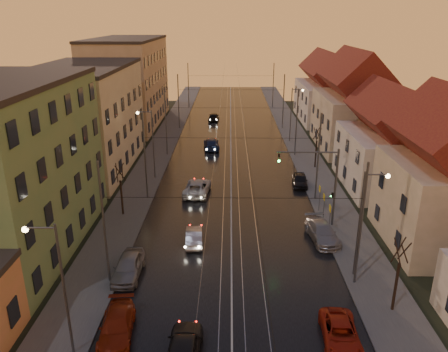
{
  "coord_description": "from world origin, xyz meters",
  "views": [
    {
      "loc": [
        -0.19,
        -17.27,
        17.61
      ],
      "look_at": [
        -0.7,
        21.7,
        3.38
      ],
      "focal_mm": 35.0,
      "sensor_mm": 36.0,
      "label": 1
    }
  ],
  "objects_px": {
    "street_lamp_0": "(57,278)",
    "parked_right_1": "(322,232)",
    "driving_car_3": "(211,144)",
    "driving_car_4": "(214,117)",
    "parked_right_2": "(300,180)",
    "street_lamp_1": "(365,215)",
    "driving_car_0": "(184,348)",
    "parked_left_3": "(128,266)",
    "driving_car_1": "(194,236)",
    "parked_left_2": "(117,326)",
    "street_lamp_3": "(293,110)",
    "driving_car_2": "(197,187)",
    "street_lamp_2": "(150,138)",
    "traffic_light_mast": "(324,178)",
    "parked_right_0": "(341,334)"
  },
  "relations": [
    {
      "from": "driving_car_2",
      "to": "parked_right_1",
      "type": "distance_m",
      "value": 14.97
    },
    {
      "from": "parked_left_2",
      "to": "driving_car_3",
      "type": "bearing_deg",
      "value": 78.71
    },
    {
      "from": "street_lamp_0",
      "to": "parked_right_1",
      "type": "distance_m",
      "value": 21.83
    },
    {
      "from": "driving_car_0",
      "to": "parked_right_2",
      "type": "distance_m",
      "value": 28.2
    },
    {
      "from": "traffic_light_mast",
      "to": "driving_car_2",
      "type": "xyz_separation_m",
      "value": [
        -11.56,
        7.4,
        -3.86
      ]
    },
    {
      "from": "street_lamp_1",
      "to": "parked_left_3",
      "type": "relative_size",
      "value": 1.76
    },
    {
      "from": "street_lamp_1",
      "to": "driving_car_1",
      "type": "xyz_separation_m",
      "value": [
        -12.19,
        4.69,
        -4.26
      ]
    },
    {
      "from": "street_lamp_1",
      "to": "parked_left_3",
      "type": "height_order",
      "value": "street_lamp_1"
    },
    {
      "from": "driving_car_0",
      "to": "driving_car_1",
      "type": "height_order",
      "value": "driving_car_0"
    },
    {
      "from": "parked_left_3",
      "to": "parked_right_1",
      "type": "height_order",
      "value": "parked_left_3"
    },
    {
      "from": "parked_right_0",
      "to": "parked_right_1",
      "type": "height_order",
      "value": "parked_right_1"
    },
    {
      "from": "street_lamp_3",
      "to": "driving_car_2",
      "type": "relative_size",
      "value": 1.5
    },
    {
      "from": "street_lamp_1",
      "to": "driving_car_4",
      "type": "xyz_separation_m",
      "value": [
        -12.17,
        49.96,
        -4.16
      ]
    },
    {
      "from": "driving_car_0",
      "to": "driving_car_3",
      "type": "distance_m",
      "value": 40.56
    },
    {
      "from": "driving_car_4",
      "to": "parked_left_3",
      "type": "bearing_deg",
      "value": 88.81
    },
    {
      "from": "driving_car_1",
      "to": "parked_right_1",
      "type": "distance_m",
      "value": 10.71
    },
    {
      "from": "street_lamp_1",
      "to": "driving_car_1",
      "type": "height_order",
      "value": "street_lamp_1"
    },
    {
      "from": "street_lamp_1",
      "to": "driving_car_4",
      "type": "distance_m",
      "value": 51.59
    },
    {
      "from": "driving_car_3",
      "to": "driving_car_4",
      "type": "bearing_deg",
      "value": -93.89
    },
    {
      "from": "parked_right_1",
      "to": "parked_left_2",
      "type": "bearing_deg",
      "value": -147.48
    },
    {
      "from": "parked_left_2",
      "to": "parked_right_0",
      "type": "xyz_separation_m",
      "value": [
        12.93,
        -0.47,
        -0.05
      ]
    },
    {
      "from": "street_lamp_0",
      "to": "driving_car_0",
      "type": "distance_m",
      "value": 7.69
    },
    {
      "from": "traffic_light_mast",
      "to": "driving_car_0",
      "type": "height_order",
      "value": "traffic_light_mast"
    },
    {
      "from": "street_lamp_0",
      "to": "parked_right_0",
      "type": "height_order",
      "value": "street_lamp_0"
    },
    {
      "from": "driving_car_1",
      "to": "driving_car_2",
      "type": "height_order",
      "value": "driving_car_2"
    },
    {
      "from": "street_lamp_3",
      "to": "driving_car_2",
      "type": "bearing_deg",
      "value": -121.6
    },
    {
      "from": "driving_car_0",
      "to": "driving_car_2",
      "type": "xyz_separation_m",
      "value": [
        -0.96,
        23.8,
        -0.05
      ]
    },
    {
      "from": "parked_right_2",
      "to": "street_lamp_1",
      "type": "bearing_deg",
      "value": -79.63
    },
    {
      "from": "traffic_light_mast",
      "to": "driving_car_2",
      "type": "relative_size",
      "value": 1.35
    },
    {
      "from": "driving_car_0",
      "to": "parked_right_2",
      "type": "relative_size",
      "value": 1.19
    },
    {
      "from": "parked_right_0",
      "to": "driving_car_4",
      "type": "bearing_deg",
      "value": 102.78
    },
    {
      "from": "street_lamp_3",
      "to": "parked_left_2",
      "type": "xyz_separation_m",
      "value": [
        -15.83,
        -42.43,
        -4.22
      ]
    },
    {
      "from": "driving_car_0",
      "to": "parked_right_1",
      "type": "xyz_separation_m",
      "value": [
        10.21,
        13.82,
        -0.07
      ]
    },
    {
      "from": "street_lamp_1",
      "to": "traffic_light_mast",
      "type": "xyz_separation_m",
      "value": [
        -1.11,
        8.0,
        -0.29
      ]
    },
    {
      "from": "street_lamp_3",
      "to": "driving_car_0",
      "type": "xyz_separation_m",
      "value": [
        -11.72,
        -44.4,
        -4.09
      ]
    },
    {
      "from": "street_lamp_1",
      "to": "parked_left_2",
      "type": "height_order",
      "value": "street_lamp_1"
    },
    {
      "from": "parked_left_3",
      "to": "street_lamp_2",
      "type": "bearing_deg",
      "value": 95.45
    },
    {
      "from": "street_lamp_0",
      "to": "street_lamp_2",
      "type": "distance_m",
      "value": 28.0
    },
    {
      "from": "street_lamp_2",
      "to": "traffic_light_mast",
      "type": "height_order",
      "value": "street_lamp_2"
    },
    {
      "from": "driving_car_2",
      "to": "parked_left_2",
      "type": "height_order",
      "value": "driving_car_2"
    },
    {
      "from": "driving_car_0",
      "to": "driving_car_4",
      "type": "xyz_separation_m",
      "value": [
        -0.45,
        58.36,
        -0.06
      ]
    },
    {
      "from": "street_lamp_3",
      "to": "driving_car_3",
      "type": "bearing_deg",
      "value": -162.07
    },
    {
      "from": "driving_car_1",
      "to": "parked_left_2",
      "type": "bearing_deg",
      "value": 67.62
    },
    {
      "from": "traffic_light_mast",
      "to": "driving_car_3",
      "type": "height_order",
      "value": "traffic_light_mast"
    },
    {
      "from": "street_lamp_3",
      "to": "parked_right_2",
      "type": "distance_m",
      "value": 18.65
    },
    {
      "from": "street_lamp_3",
      "to": "driving_car_3",
      "type": "xyz_separation_m",
      "value": [
        -11.85,
        -3.83,
        -4.14
      ]
    },
    {
      "from": "driving_car_3",
      "to": "driving_car_1",
      "type": "bearing_deg",
      "value": 84.36
    },
    {
      "from": "street_lamp_0",
      "to": "parked_left_3",
      "type": "distance_m",
      "value": 8.99
    },
    {
      "from": "parked_left_2",
      "to": "street_lamp_3",
      "type": "bearing_deg",
      "value": 64.14
    },
    {
      "from": "driving_car_3",
      "to": "parked_left_2",
      "type": "distance_m",
      "value": 38.8
    }
  ]
}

